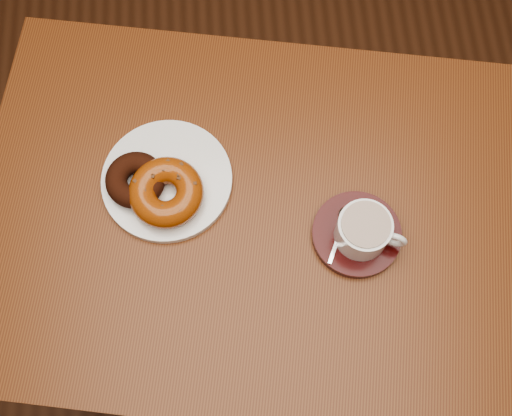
{
  "coord_description": "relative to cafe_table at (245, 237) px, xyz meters",
  "views": [
    {
      "loc": [
        -0.17,
        -0.54,
        1.81
      ],
      "look_at": [
        -0.15,
        -0.19,
        0.85
      ],
      "focal_mm": 45.0,
      "sensor_mm": 36.0,
      "label": 1
    }
  ],
  "objects": [
    {
      "name": "donut_plate",
      "position": [
        -0.12,
        0.06,
        0.14
      ],
      "size": [
        0.22,
        0.22,
        0.01
      ],
      "primitive_type": "cylinder",
      "rotation": [
        0.0,
        0.0,
        0.04
      ],
      "color": "white",
      "rests_on": "cafe_table"
    },
    {
      "name": "saucer",
      "position": [
        0.18,
        -0.05,
        0.14
      ],
      "size": [
        0.19,
        0.19,
        0.02
      ],
      "primitive_type": "cylinder",
      "rotation": [
        0.0,
        0.0,
        -0.45
      ],
      "color": "#340707",
      "rests_on": "cafe_table"
    },
    {
      "name": "donut_cinnamon",
      "position": [
        -0.17,
        0.06,
        0.16
      ],
      "size": [
        0.12,
        0.12,
        0.04
      ],
      "primitive_type": "torus",
      "rotation": [
        0.0,
        0.0,
        -0.25
      ],
      "color": "black",
      "rests_on": "donut_plate"
    },
    {
      "name": "cafe_table",
      "position": [
        0.0,
        0.0,
        0.0
      ],
      "size": [
        0.99,
        0.81,
        0.83
      ],
      "rotation": [
        0.0,
        0.0,
        -0.18
      ],
      "color": "brown",
      "rests_on": "ground"
    },
    {
      "name": "teaspoon",
      "position": [
        0.16,
        -0.03,
        0.15
      ],
      "size": [
        0.05,
        0.09,
        0.01
      ],
      "rotation": [
        0.0,
        0.0,
        -0.42
      ],
      "color": "silver",
      "rests_on": "saucer"
    },
    {
      "name": "coffee_cup",
      "position": [
        0.18,
        -0.06,
        0.18
      ],
      "size": [
        0.11,
        0.08,
        0.06
      ],
      "rotation": [
        0.0,
        0.0,
        -0.39
      ],
      "color": "white",
      "rests_on": "saucer"
    },
    {
      "name": "ground",
      "position": [
        0.17,
        0.19,
        -0.7
      ],
      "size": [
        6.0,
        6.0,
        0.0
      ],
      "primitive_type": "plane",
      "color": "#512C19",
      "rests_on": "ground"
    },
    {
      "name": "donut_caramel",
      "position": [
        -0.12,
        0.03,
        0.17
      ],
      "size": [
        0.16,
        0.16,
        0.04
      ],
      "rotation": [
        0.0,
        0.0,
        -0.4
      ],
      "color": "#984310",
      "rests_on": "donut_plate"
    }
  ]
}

